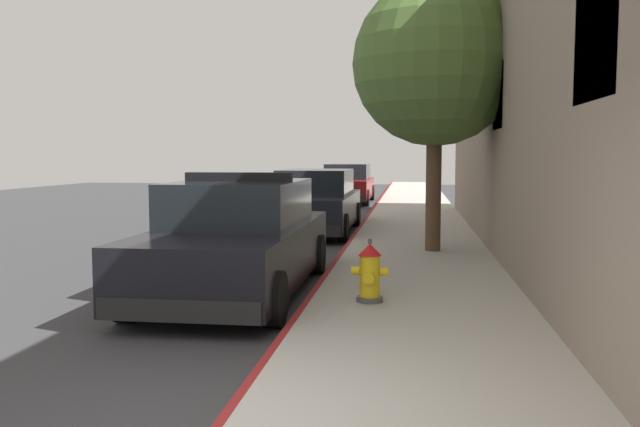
% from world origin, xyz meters
% --- Properties ---
extents(ground_plane, '(32.98, 60.00, 0.20)m').
position_xyz_m(ground_plane, '(-4.68, 10.00, -0.10)').
color(ground_plane, '#353538').
extents(sidewalk_pavement, '(2.64, 60.00, 0.16)m').
position_xyz_m(sidewalk_pavement, '(1.32, 10.00, 0.08)').
color(sidewalk_pavement, '#ADA89E').
rests_on(sidewalk_pavement, ground).
extents(curb_painted_edge, '(0.08, 60.00, 0.16)m').
position_xyz_m(curb_painted_edge, '(-0.04, 10.00, 0.08)').
color(curb_painted_edge, maroon).
rests_on(curb_painted_edge, ground).
extents(police_cruiser, '(1.94, 4.84, 1.68)m').
position_xyz_m(police_cruiser, '(-1.17, 5.05, 0.74)').
color(police_cruiser, black).
rests_on(police_cruiser, ground).
extents(parked_car_silver_ahead, '(1.94, 4.84, 1.56)m').
position_xyz_m(parked_car_silver_ahead, '(-1.15, 12.41, 0.74)').
color(parked_car_silver_ahead, black).
rests_on(parked_car_silver_ahead, ground).
extents(parked_car_dark_far, '(1.94, 4.84, 1.56)m').
position_xyz_m(parked_car_dark_far, '(-1.34, 22.75, 0.74)').
color(parked_car_dark_far, maroon).
rests_on(parked_car_dark_far, ground).
extents(fire_hydrant, '(0.44, 0.40, 0.76)m').
position_xyz_m(fire_hydrant, '(0.71, 4.03, 0.51)').
color(fire_hydrant, '#4C4C51').
rests_on(fire_hydrant, sidewalk_pavement).
extents(street_tree, '(3.00, 3.00, 4.92)m').
position_xyz_m(street_tree, '(1.60, 8.50, 3.56)').
color(street_tree, brown).
rests_on(street_tree, sidewalk_pavement).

